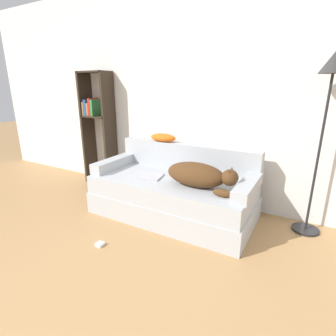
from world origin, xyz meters
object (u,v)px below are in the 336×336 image
Objects in this scene: laptop at (148,176)px; power_adapter at (100,244)px; dog at (199,175)px; floor_lamp at (329,93)px; throw_pillow at (163,138)px; couch at (172,197)px; bookshelf at (97,122)px.

laptop is 5.17× the size of power_adapter.
floor_lamp is (1.03, 0.47, 0.81)m from dog.
power_adapter is (0.03, -1.24, -0.82)m from throw_pillow.
dog is 1.39m from floor_lamp.
dog is (0.36, -0.09, 0.36)m from couch.
throw_pillow is at bearing 147.07° from dog.
power_adapter is (-0.65, -0.80, -0.57)m from dog.
floor_lamp is at bearing 37.12° from power_adapter.
floor_lamp is 2.52m from power_adapter.
couch is 0.96m from power_adapter.
bookshelf is 0.95× the size of floor_lamp.
couch is at bearing -164.52° from floor_lamp.
bookshelf is 23.35× the size of power_adapter.
couch is 5.28× the size of throw_pillow.
couch is 1.85m from floor_lamp.
dog is at bearing -15.65° from bookshelf.
laptop is at bearing -164.12° from floor_lamp.
dog reaches higher than laptop.
laptop is 1.06× the size of throw_pillow.
power_adapter is at bearing -47.39° from bookshelf.
floor_lamp reaches higher than dog.
couch is 25.83× the size of power_adapter.
bookshelf reaches higher than dog.
bookshelf is (-1.51, 0.44, 0.72)m from couch.
throw_pillow is 4.89× the size of power_adapter.
floor_lamp is at bearing 4.68° from laptop.
throw_pillow is at bearing 132.58° from couch.
power_adapter is at bearing -88.41° from throw_pillow.
bookshelf is 2.93m from floor_lamp.
dog reaches higher than power_adapter.
throw_pillow is (-0.33, 0.36, 0.61)m from couch.
dog is 1.98m from bookshelf.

